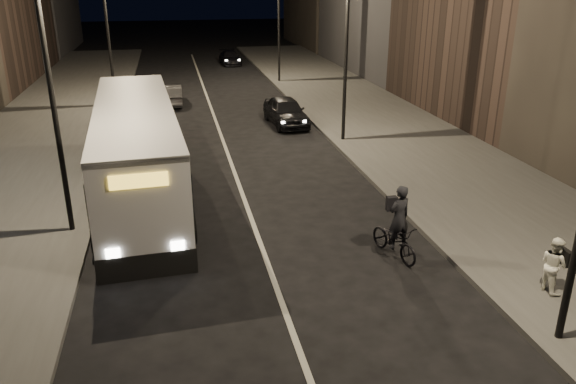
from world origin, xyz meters
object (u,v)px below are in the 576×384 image
streetlight_left_near (56,58)px  streetlight_left_far (111,15)px  streetlight_right_mid (341,26)px  cyclist_on_bicycle (396,234)px  car_near (286,111)px  car_far (230,58)px  car_mid (171,95)px  city_bus (137,148)px  pedestrian_woman (554,265)px  streetlight_right_far (275,7)px

streetlight_left_near → streetlight_left_far: same height
streetlight_right_mid → cyclist_on_bicycle: (-1.73, -11.51, -4.62)m
car_near → car_far: (-0.54, 21.93, -0.15)m
car_far → streetlight_left_far: bearing=-120.4°
car_mid → car_far: size_ratio=0.94×
city_bus → car_mid: bearing=81.7°
streetlight_left_near → car_near: (8.93, 11.83, -4.63)m
pedestrian_woman → city_bus: bearing=44.5°
cyclist_on_bicycle → pedestrian_woman: size_ratio=1.53×
streetlight_left_far → car_near: streetlight_left_far is taller
streetlight_left_far → car_far: size_ratio=2.04×
streetlight_right_mid → cyclist_on_bicycle: 12.52m
streetlight_right_far → streetlight_right_mid: bearing=-90.0°
city_bus → cyclist_on_bicycle: (7.20, -6.34, -1.07)m
streetlight_left_near → streetlight_left_far: bearing=90.0°
streetlight_right_mid → streetlight_left_far: same height
car_near → car_far: size_ratio=1.08×
streetlight_left_near → pedestrian_woman: streetlight_left_near is taller
streetlight_left_near → car_far: bearing=76.0°
streetlight_right_far → cyclist_on_bicycle: bearing=-93.6°
car_near → streetlight_left_near: bearing=-131.4°
streetlight_right_mid → car_near: 6.25m
streetlight_left_far → car_mid: size_ratio=2.16×
car_near → car_mid: size_ratio=1.14×
cyclist_on_bicycle → car_near: 15.34m
streetlight_left_far → pedestrian_woman: 27.40m
pedestrian_woman → car_far: pedestrian_woman is taller
car_far → cyclist_on_bicycle: bearing=-91.6°
streetlight_left_far → pedestrian_woman: bearing=-63.8°
car_far → streetlight_right_mid: bearing=-87.4°
car_far → pedestrian_woman: bearing=-87.3°
car_near → car_far: 21.94m
cyclist_on_bicycle → city_bus: bearing=122.7°
streetlight_left_far → car_far: bearing=62.0°
streetlight_right_mid → city_bus: streetlight_right_mid is taller
car_mid → streetlight_right_mid: bearing=128.3°
city_bus → cyclist_on_bicycle: size_ratio=5.61×
city_bus → car_mid: city_bus is taller
streetlight_right_mid → streetlight_left_near: size_ratio=1.00×
streetlight_right_far → cyclist_on_bicycle: (-1.73, -27.51, -4.62)m
car_near → car_mid: (-5.90, 6.20, -0.11)m
streetlight_right_far → car_near: (-1.73, -12.17, -4.63)m
streetlight_left_near → car_near: size_ratio=1.89×
streetlight_left_far → car_mid: bearing=0.7°
streetlight_left_near → streetlight_right_far: bearing=66.0°
streetlight_right_far → streetlight_left_far: (-10.66, -6.00, 0.00)m
streetlight_right_far → car_near: size_ratio=1.89×
city_bus → car_near: (7.20, 9.00, -1.08)m
car_far → city_bus: bearing=-104.5°
cyclist_on_bicycle → streetlight_right_mid: bearing=65.5°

